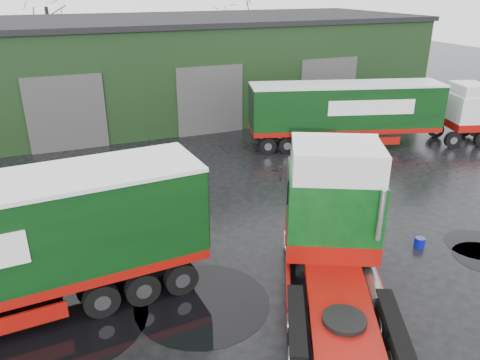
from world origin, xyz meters
name	(u,v)px	position (x,y,z in m)	size (l,w,h in m)	color
ground	(290,255)	(0.00, 0.00, 0.00)	(100.00, 100.00, 0.00)	black
warehouse	(182,65)	(2.00, 20.00, 3.16)	(32.40, 12.40, 6.30)	black
hero_tractor	(340,243)	(-0.23, -3.00, 2.15)	(2.93, 6.91, 4.29)	#0A3E12
lorry_right	(345,115)	(8.00, 9.00, 1.75)	(2.30, 13.29, 3.49)	silver
wash_bucket	(420,242)	(4.36, -1.20, 0.17)	(0.36, 0.36, 0.34)	#060996
tree_back_a	(50,32)	(-6.00, 30.00, 4.75)	(4.40, 4.40, 9.50)	black
tree_back_b	(236,37)	(10.00, 30.00, 3.75)	(4.40, 4.40, 7.50)	black
puddle_0	(202,303)	(-3.47, -1.32, 0.00)	(3.83, 3.83, 0.01)	black
puddle_1	(340,176)	(5.41, 5.26, 0.00)	(2.34, 2.34, 0.01)	black
puddle_2	(70,320)	(-6.99, -0.69, 0.00)	(4.14, 4.14, 0.01)	black
puddle_3	(476,244)	(6.30, -1.83, 0.00)	(2.11, 2.11, 0.01)	black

